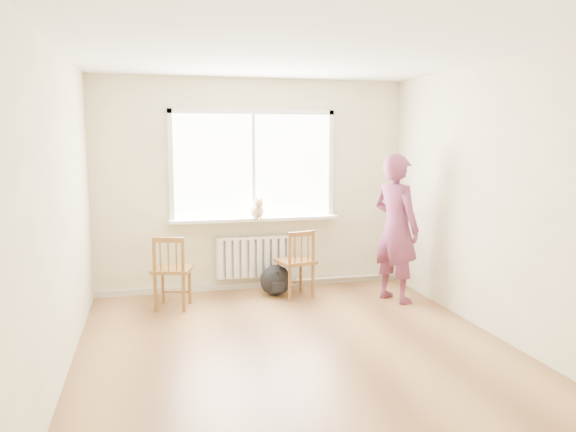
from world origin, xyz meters
TOP-DOWN VIEW (x-y plane):
  - floor at (0.00, 0.00)m, footprint 4.50×4.50m
  - ceiling at (0.00, 0.00)m, footprint 4.50×4.50m
  - back_wall at (0.00, 2.25)m, footprint 4.00×0.01m
  - window at (0.00, 2.22)m, footprint 2.12×0.05m
  - windowsill at (0.00, 2.14)m, footprint 2.15×0.22m
  - radiator at (0.00, 2.16)m, footprint 1.00×0.12m
  - heating_pipe at (1.25, 2.19)m, footprint 1.40×0.04m
  - baseboard at (0.00, 2.23)m, footprint 4.00×0.03m
  - chair_left at (-1.08, 1.56)m, footprint 0.52×0.50m
  - chair_right at (0.44, 1.67)m, footprint 0.49×0.48m
  - person at (1.55, 1.27)m, footprint 0.65×0.76m
  - cat at (0.01, 2.05)m, footprint 0.19×0.43m
  - backpack at (0.20, 1.81)m, footprint 0.43×0.34m

SIDE VIEW (x-z plane):
  - floor at x=0.00m, z-range 0.00..0.00m
  - baseboard at x=0.00m, z-range 0.00..0.08m
  - heating_pipe at x=1.25m, z-range 0.06..0.10m
  - backpack at x=0.20m, z-range 0.00..0.39m
  - chair_right at x=0.44m, z-range 0.00..0.85m
  - chair_left at x=-1.08m, z-range 0.00..0.86m
  - radiator at x=0.00m, z-range 0.16..0.71m
  - person at x=1.55m, z-range 0.00..1.77m
  - windowsill at x=0.00m, z-range 0.91..0.95m
  - cat at x=0.01m, z-range 0.92..1.21m
  - back_wall at x=0.00m, z-range 0.00..2.70m
  - window at x=0.00m, z-range 0.95..2.37m
  - ceiling at x=0.00m, z-range 2.70..2.70m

